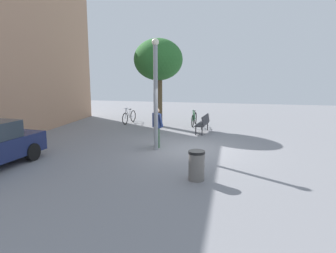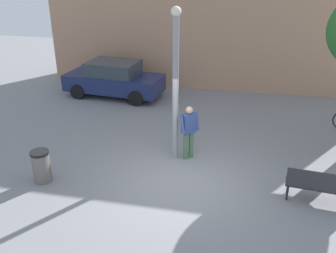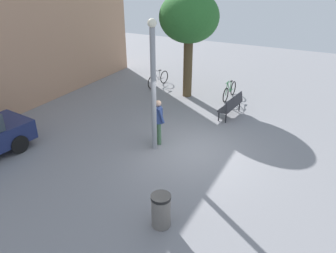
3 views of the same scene
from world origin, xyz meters
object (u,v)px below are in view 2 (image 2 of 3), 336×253
at_px(parked_car_navy, 114,79).
at_px(lamppost, 176,81).
at_px(person_by_lamppost, 189,129).
at_px(park_bench, 320,185).
at_px(trash_bin, 41,166).

bearing_deg(parked_car_navy, lamppost, -53.33).
relative_size(lamppost, person_by_lamppost, 2.65).
bearing_deg(park_bench, lamppost, 158.01).
bearing_deg(lamppost, parked_car_navy, 126.67).
bearing_deg(person_by_lamppost, park_bench, -24.93).
xyz_separation_m(parked_car_navy, trash_bin, (0.42, -6.98, -0.32)).
xyz_separation_m(park_bench, parked_car_navy, (-7.57, 6.51, 0.23)).
bearing_deg(parked_car_navy, trash_bin, -86.56).
distance_m(lamppost, parked_car_navy, 6.37).
relative_size(lamppost, park_bench, 2.70).
bearing_deg(trash_bin, parked_car_navy, 93.44).
distance_m(person_by_lamppost, parked_car_navy, 6.36).
relative_size(person_by_lamppost, park_bench, 1.02).
relative_size(lamppost, trash_bin, 4.91).
distance_m(lamppost, person_by_lamppost, 1.50).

